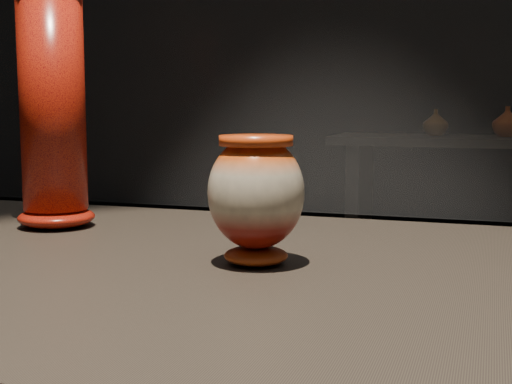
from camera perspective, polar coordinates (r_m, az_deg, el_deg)
main_vase at (r=0.87m, az=-0.00°, el=-0.19°), size 0.12×0.12×0.16m
tall_vase at (r=1.18m, az=-15.95°, el=6.29°), size 0.15×0.15×0.39m
back_shelf at (r=4.35m, az=19.37°, el=0.70°), size 2.00×0.60×0.90m
back_vase_left at (r=4.39m, az=14.17°, el=5.42°), size 0.20×0.20×0.16m
back_vase_mid at (r=4.33m, az=19.46°, el=5.33°), size 0.22×0.22×0.17m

